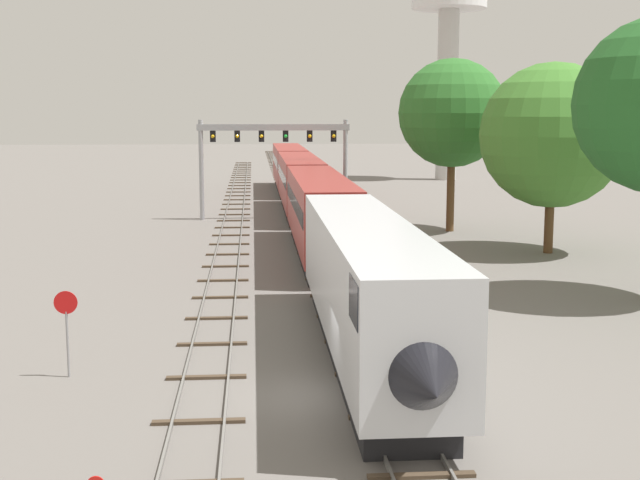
{
  "coord_description": "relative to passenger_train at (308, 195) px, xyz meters",
  "views": [
    {
      "loc": [
        -1.91,
        -24.84,
        8.63
      ],
      "look_at": [
        1.0,
        12.0,
        3.0
      ],
      "focal_mm": 47.69,
      "sensor_mm": 36.0,
      "label": 1
    }
  ],
  "objects": [
    {
      "name": "ground_plane",
      "position": [
        -2.0,
        -36.11,
        -2.6
      ],
      "size": [
        400.0,
        400.0,
        0.0
      ],
      "primitive_type": "plane",
      "color": "slate"
    },
    {
      "name": "track_main",
      "position": [
        0.0,
        23.89,
        -2.54
      ],
      "size": [
        2.6,
        200.0,
        0.16
      ],
      "color": "slate",
      "rests_on": "ground"
    },
    {
      "name": "track_near",
      "position": [
        -5.5,
        3.89,
        -2.54
      ],
      "size": [
        2.6,
        160.0,
        0.16
      ],
      "color": "slate",
      "rests_on": "ground"
    },
    {
      "name": "passenger_train",
      "position": [
        0.0,
        0.0,
        0.0
      ],
      "size": [
        3.04,
        85.0,
        4.8
      ],
      "color": "silver",
      "rests_on": "ground"
    },
    {
      "name": "signal_gantry",
      "position": [
        -2.25,
        6.98,
        3.26
      ],
      "size": [
        12.1,
        0.49,
        7.94
      ],
      "color": "#999BA0",
      "rests_on": "ground"
    },
    {
      "name": "water_tower",
      "position": [
        20.45,
        45.19,
        18.66
      ],
      "size": [
        9.4,
        9.4,
        27.22
      ],
      "color": "beige",
      "rests_on": "ground"
    },
    {
      "name": "stop_sign",
      "position": [
        -10.0,
        -33.57,
        -0.73
      ],
      "size": [
        0.76,
        0.08,
        2.88
      ],
      "color": "gray",
      "rests_on": "ground"
    },
    {
      "name": "trackside_tree_mid",
      "position": [
        14.1,
        -10.79,
        4.56
      ],
      "size": [
        8.74,
        8.74,
        11.55
      ],
      "color": "brown",
      "rests_on": "ground"
    },
    {
      "name": "trackside_tree_right",
      "position": [
        10.28,
        -0.9,
        5.85
      ],
      "size": [
        7.71,
        7.71,
        12.33
      ],
      "color": "brown",
      "rests_on": "ground"
    }
  ]
}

